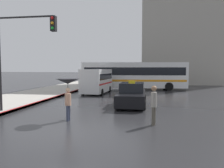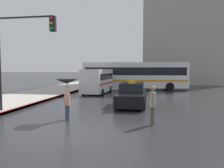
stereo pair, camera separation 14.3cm
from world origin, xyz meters
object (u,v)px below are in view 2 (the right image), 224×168
(taxi, at_px, (132,95))
(traffic_light, at_px, (21,44))
(pedestrian_with_umbrella, at_px, (67,86))
(city_bus, at_px, (135,75))
(pedestrian_man, at_px, (153,102))
(ambulance_van, at_px, (97,80))

(taxi, xyz_separation_m, traffic_light, (-5.76, -3.90, 3.19))
(pedestrian_with_umbrella, relative_size, traffic_light, 0.37)
(city_bus, distance_m, pedestrian_with_umbrella, 16.83)
(taxi, xyz_separation_m, pedestrian_man, (1.32, -5.16, 0.34))
(city_bus, relative_size, traffic_light, 2.24)
(taxi, xyz_separation_m, city_bus, (-0.53, 11.75, 1.12))
(pedestrian_man, bearing_deg, pedestrian_with_umbrella, -77.28)
(pedestrian_with_umbrella, distance_m, traffic_light, 3.85)
(taxi, xyz_separation_m, ambulance_van, (-4.05, 6.97, 0.67))
(city_bus, xyz_separation_m, pedestrian_man, (1.84, -16.90, -0.78))
(ambulance_van, bearing_deg, city_bus, -122.25)
(traffic_light, bearing_deg, ambulance_van, 81.10)
(ambulance_van, height_order, pedestrian_with_umbrella, ambulance_van)
(pedestrian_with_umbrella, xyz_separation_m, pedestrian_man, (4.08, -0.23, -0.65))
(taxi, height_order, pedestrian_with_umbrella, pedestrian_with_umbrella)
(taxi, distance_m, traffic_light, 7.65)
(city_bus, relative_size, pedestrian_man, 7.05)
(city_bus, height_order, traffic_light, traffic_light)
(pedestrian_with_umbrella, bearing_deg, traffic_light, 69.36)
(pedestrian_with_umbrella, bearing_deg, city_bus, -9.27)
(pedestrian_man, bearing_deg, ambulance_van, -140.23)
(taxi, distance_m, city_bus, 11.81)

